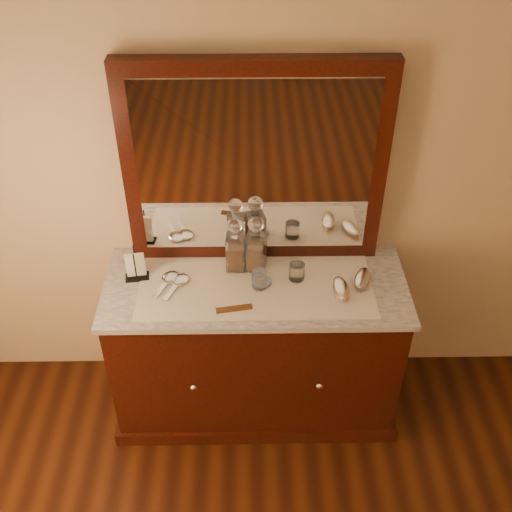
# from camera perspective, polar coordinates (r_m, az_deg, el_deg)

# --- Properties ---
(dresser_cabinet) EXTENTS (1.40, 0.55, 0.82)m
(dresser_cabinet) POSITION_cam_1_polar(r_m,az_deg,el_deg) (3.16, -0.03, -8.73)
(dresser_cabinet) COLOR black
(dresser_cabinet) RESTS_ON floor
(dresser_plinth) EXTENTS (1.46, 0.59, 0.08)m
(dresser_plinth) POSITION_cam_1_polar(r_m,az_deg,el_deg) (3.44, -0.03, -12.93)
(dresser_plinth) COLOR black
(dresser_plinth) RESTS_ON floor
(knob_left) EXTENTS (0.04, 0.04, 0.04)m
(knob_left) POSITION_cam_1_polar(r_m,az_deg,el_deg) (2.95, -5.91, -12.25)
(knob_left) COLOR silver
(knob_left) RESTS_ON dresser_cabinet
(knob_right) EXTENTS (0.04, 0.04, 0.04)m
(knob_right) POSITION_cam_1_polar(r_m,az_deg,el_deg) (2.96, 6.00, -12.11)
(knob_right) COLOR silver
(knob_right) RESTS_ON dresser_cabinet
(marble_top) EXTENTS (1.44, 0.59, 0.03)m
(marble_top) POSITION_cam_1_polar(r_m,az_deg,el_deg) (2.86, -0.03, -2.92)
(marble_top) COLOR white
(marble_top) RESTS_ON dresser_cabinet
(mirror_frame) EXTENTS (1.20, 0.08, 1.00)m
(mirror_frame) POSITION_cam_1_polar(r_m,az_deg,el_deg) (2.76, -0.11, 8.53)
(mirror_frame) COLOR black
(mirror_frame) RESTS_ON marble_top
(mirror_glass) EXTENTS (1.06, 0.01, 0.86)m
(mirror_glass) POSITION_cam_1_polar(r_m,az_deg,el_deg) (2.74, -0.10, 8.17)
(mirror_glass) COLOR white
(mirror_glass) RESTS_ON marble_top
(lace_runner) EXTENTS (1.10, 0.45, 0.00)m
(lace_runner) POSITION_cam_1_polar(r_m,az_deg,el_deg) (2.84, -0.02, -2.93)
(lace_runner) COLOR silver
(lace_runner) RESTS_ON marble_top
(pin_dish) EXTENTS (0.10, 0.10, 0.01)m
(pin_dish) POSITION_cam_1_polar(r_m,az_deg,el_deg) (2.85, 0.67, -2.45)
(pin_dish) COLOR white
(pin_dish) RESTS_ON lace_runner
(comb) EXTENTS (0.17, 0.06, 0.01)m
(comb) POSITION_cam_1_polar(r_m,az_deg,el_deg) (2.72, -2.08, -4.99)
(comb) COLOR brown
(comb) RESTS_ON lace_runner
(napkin_rack) EXTENTS (0.12, 0.08, 0.17)m
(napkin_rack) POSITION_cam_1_polar(r_m,az_deg,el_deg) (2.91, -11.31, -0.99)
(napkin_rack) COLOR black
(napkin_rack) RESTS_ON marble_top
(decanter_left) EXTENTS (0.09, 0.09, 0.29)m
(decanter_left) POSITION_cam_1_polar(r_m,az_deg,el_deg) (2.88, -1.94, 0.63)
(decanter_left) COLOR #994916
(decanter_left) RESTS_ON lace_runner
(decanter_right) EXTENTS (0.11, 0.11, 0.30)m
(decanter_right) POSITION_cam_1_polar(r_m,az_deg,el_deg) (2.87, -0.02, 0.65)
(decanter_right) COLOR #994916
(decanter_right) RESTS_ON lace_runner
(brush_near) EXTENTS (0.08, 0.17, 0.04)m
(brush_near) POSITION_cam_1_polar(r_m,az_deg,el_deg) (2.82, 8.05, -3.11)
(brush_near) COLOR #95765B
(brush_near) RESTS_ON lace_runner
(brush_far) EXTENTS (0.12, 0.17, 0.04)m
(brush_far) POSITION_cam_1_polar(r_m,az_deg,el_deg) (2.89, 10.01, -2.17)
(brush_far) COLOR #95765B
(brush_far) RESTS_ON lace_runner
(hand_mirror_outer) EXTENTS (0.13, 0.21, 0.02)m
(hand_mirror_outer) POSITION_cam_1_polar(r_m,az_deg,el_deg) (2.89, -8.27, -2.22)
(hand_mirror_outer) COLOR silver
(hand_mirror_outer) RESTS_ON lace_runner
(hand_mirror_inner) EXTENTS (0.13, 0.20, 0.02)m
(hand_mirror_inner) POSITION_cam_1_polar(r_m,az_deg,el_deg) (2.87, -7.32, -2.47)
(hand_mirror_inner) COLOR silver
(hand_mirror_inner) RESTS_ON lace_runner
(tumblers) EXTENTS (0.25, 0.13, 0.08)m
(tumblers) POSITION_cam_1_polar(r_m,az_deg,el_deg) (2.84, 2.11, -1.84)
(tumblers) COLOR white
(tumblers) RESTS_ON lace_runner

